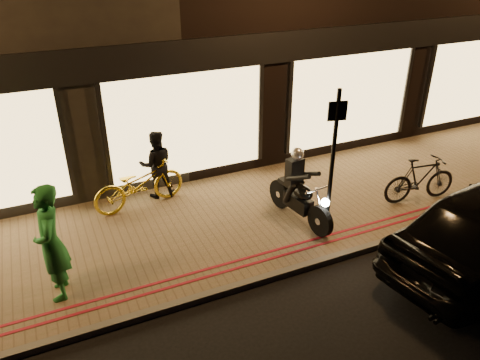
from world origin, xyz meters
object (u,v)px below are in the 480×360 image
object	(u,v)px
sign_post	(333,159)
person_green	(51,243)
bicycle_gold	(139,184)
motorcycle	(299,193)

from	to	relation	value
sign_post	person_green	size ratio (longest dim) A/B	1.49
sign_post	bicycle_gold	distance (m)	4.22
sign_post	bicycle_gold	bearing A→B (deg)	138.79
sign_post	person_green	bearing A→B (deg)	175.61
motorcycle	bicycle_gold	distance (m)	3.45
sign_post	bicycle_gold	xyz separation A→B (m)	(-3.06, 2.68, -1.14)
motorcycle	bicycle_gold	xyz separation A→B (m)	(-2.87, 1.91, -0.08)
person_green	motorcycle	bearing A→B (deg)	99.07
motorcycle	person_green	xyz separation A→B (m)	(-4.77, -0.38, 0.39)
motorcycle	sign_post	world-z (taller)	sign_post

